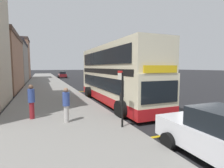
{
  "coord_description": "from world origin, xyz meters",
  "views": [
    {
      "loc": [
        -7.81,
        -7.75,
        2.82
      ],
      "look_at": [
        -2.5,
        5.23,
        1.44
      ],
      "focal_mm": 27.94,
      "sensor_mm": 36.0,
      "label": 1
    }
  ],
  "objects": [
    {
      "name": "pavement_near",
      "position": [
        -7.0,
        32.0,
        0.07
      ],
      "size": [
        6.0,
        76.0,
        0.14
      ],
      "primitive_type": "cube",
      "color": "gray",
      "rests_on": "ground"
    },
    {
      "name": "parked_car_grey_kerbside",
      "position": [
        2.93,
        18.83,
        0.8
      ],
      "size": [
        2.09,
        4.2,
        1.62
      ],
      "rotation": [
        0.0,
        0.0,
        -0.04
      ],
      "color": "slate",
      "rests_on": "ground"
    },
    {
      "name": "ground_plane",
      "position": [
        0.0,
        32.0,
        0.0
      ],
      "size": [
        260.0,
        260.0,
        0.0
      ],
      "primitive_type": "plane",
      "color": "black"
    },
    {
      "name": "pedestrian_waiting_near_sign",
      "position": [
        -8.31,
        2.0,
        1.12
      ],
      "size": [
        0.34,
        0.34,
        1.78
      ],
      "color": "maroon",
      "rests_on": "pavement_near"
    },
    {
      "name": "parked_car_navy_ahead",
      "position": [
        2.72,
        24.86,
        0.8
      ],
      "size": [
        2.09,
        4.2,
        1.62
      ],
      "rotation": [
        0.0,
        0.0,
        -0.02
      ],
      "color": "navy",
      "rests_on": "ground"
    },
    {
      "name": "double_decker_bus",
      "position": [
        -2.46,
        4.67,
        2.06
      ],
      "size": [
        3.19,
        11.09,
        4.4
      ],
      "color": "beige",
      "rests_on": "ground"
    },
    {
      "name": "parked_car_maroon_across",
      "position": [
        -2.67,
        38.83,
        0.8
      ],
      "size": [
        2.09,
        4.2,
        1.62
      ],
      "rotation": [
        0.0,
        0.0,
        3.16
      ],
      "color": "maroon",
      "rests_on": "ground"
    },
    {
      "name": "terrace_annex",
      "position": [
        -13.78,
        28.34,
        3.72
      ],
      "size": [
        7.29,
        11.62,
        8.31
      ],
      "color": "gray",
      "rests_on": "ground"
    },
    {
      "name": "bus_bay_markings",
      "position": [
        -2.52,
        4.91,
        0.01
      ],
      "size": [
        2.97,
        14.26,
        0.01
      ],
      "color": "gold",
      "rests_on": "ground"
    },
    {
      "name": "bus_stop_sign",
      "position": [
        -4.51,
        -0.82,
        1.64
      ],
      "size": [
        0.09,
        0.51,
        2.51
      ],
      "color": "black",
      "rests_on": "pavement_near"
    },
    {
      "name": "pedestrian_further_back",
      "position": [
        -6.73,
        0.72,
        1.06
      ],
      "size": [
        0.34,
        0.34,
        1.69
      ],
      "color": "#B7B2AD",
      "rests_on": "pavement_near"
    },
    {
      "name": "terrace_far",
      "position": [
        -15.3,
        38.53,
        4.72
      ],
      "size": [
        10.4,
        7.53,
        10.31
      ],
      "color": "#9E7056",
      "rests_on": "ground"
    }
  ]
}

